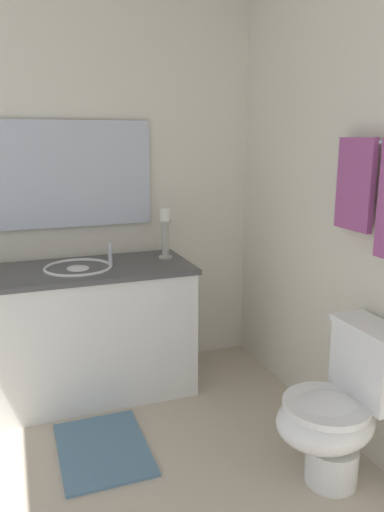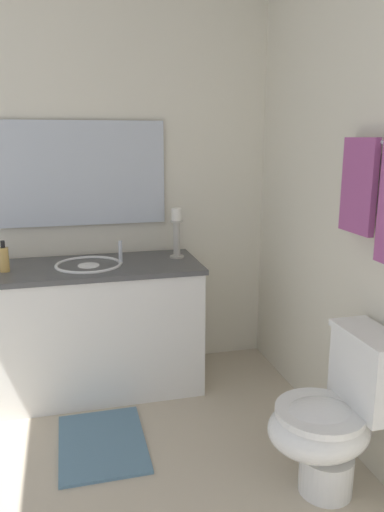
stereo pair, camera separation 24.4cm
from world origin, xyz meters
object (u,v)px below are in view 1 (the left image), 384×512
(candle_holder_tall, at_px, (165,232))
(toilet, at_px, (339,409))
(mirror, at_px, (68,175))
(sink_basin, at_px, (79,274))
(towel_near_vanity, at_px, (355,184))
(vanity_cabinet, at_px, (82,332))
(towel_bar, at_px, (384,142))
(bath_mat, at_px, (104,448))

(candle_holder_tall, bearing_deg, toilet, 17.64)
(mirror, bearing_deg, sink_basin, 0.20)
(towel_near_vanity, bearing_deg, mirror, -136.79)
(vanity_cabinet, bearing_deg, sink_basin, 90.00)
(towel_bar, bearing_deg, sink_basin, -133.15)
(mirror, relative_size, bath_mat, 1.75)
(mirror, bearing_deg, towel_bar, 40.46)
(mirror, relative_size, toilet, 1.40)
(sink_basin, bearing_deg, mirror, -179.80)
(mirror, relative_size, candle_holder_tall, 3.28)
(sink_basin, relative_size, towel_bar, 0.68)
(vanity_cabinet, distance_m, sink_basin, 0.36)
(mirror, xyz_separation_m, bath_mat, (0.91, 0.00, -1.33))
(toilet, bearing_deg, mirror, -147.35)
(towel_bar, bearing_deg, toilet, -62.92)
(sink_basin, relative_size, bath_mat, 0.67)
(candle_holder_tall, distance_m, towel_bar, 1.44)
(vanity_cabinet, xyz_separation_m, bath_mat, (0.62, 0.00, -0.40))
(mirror, height_order, bath_mat, mirror)
(bath_mat, bearing_deg, mirror, -180.00)
(toilet, xyz_separation_m, towel_bar, (-0.11, 0.22, 1.17))
(towel_bar, relative_size, towel_near_vanity, 1.38)
(towel_bar, relative_size, bath_mat, 0.98)
(vanity_cabinet, xyz_separation_m, candle_holder_tall, (-0.06, 0.56, 0.57))
(vanity_cabinet, bearing_deg, mirror, 179.99)
(bath_mat, bearing_deg, toilet, 58.11)
(candle_holder_tall, bearing_deg, bath_mat, -38.99)
(toilet, relative_size, towel_near_vanity, 1.75)
(candle_holder_tall, height_order, towel_bar, towel_bar)
(toilet, height_order, towel_bar, towel_bar)
(vanity_cabinet, distance_m, candle_holder_tall, 0.80)
(vanity_cabinet, bearing_deg, towel_near_vanity, 50.48)
(toilet, distance_m, towel_near_vanity, 1.03)
(candle_holder_tall, height_order, bath_mat, candle_holder_tall)
(sink_basin, distance_m, mirror, 0.63)
(vanity_cabinet, xyz_separation_m, toilet, (1.22, 0.96, -0.04))
(candle_holder_tall, distance_m, bath_mat, 1.31)
(towel_bar, distance_m, bath_mat, 2.00)
(sink_basin, bearing_deg, towel_near_vanity, 50.46)
(candle_holder_tall, relative_size, towel_bar, 0.54)
(vanity_cabinet, relative_size, towel_near_vanity, 3.15)
(mirror, bearing_deg, towel_near_vanity, 43.21)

